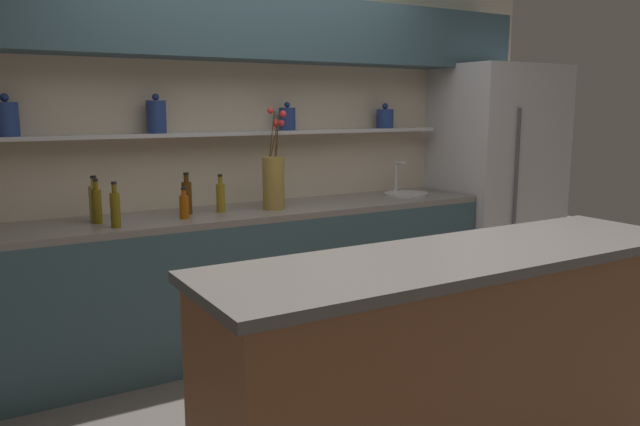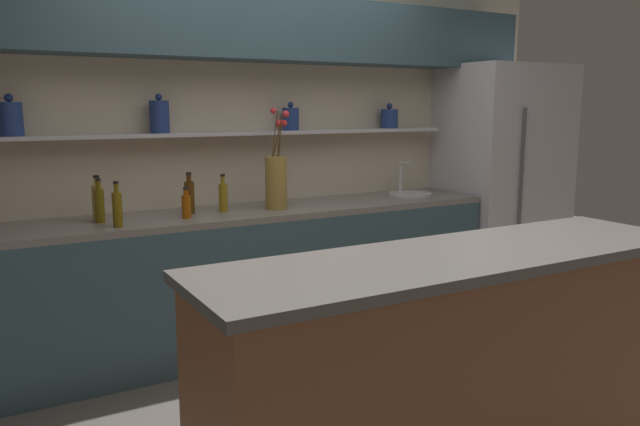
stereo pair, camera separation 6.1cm
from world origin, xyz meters
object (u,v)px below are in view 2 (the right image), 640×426
(sink_fixture, at_px, (409,193))
(bottle_oil_0, at_px, (223,196))
(refrigerator, at_px, (501,184))
(bottle_oil_2, at_px, (100,204))
(bottle_sauce_3, at_px, (186,205))
(bottle_spirit_5, at_px, (98,202))
(flower_vase, at_px, (276,180))
(bottle_spirit_4, at_px, (189,196))
(bottle_oil_1, at_px, (117,208))

(sink_fixture, distance_m, bottle_oil_0, 1.49)
(refrigerator, height_order, bottle_oil_2, refrigerator)
(sink_fixture, xyz_separation_m, bottle_oil_0, (-1.49, 0.00, 0.08))
(bottle_sauce_3, height_order, bottle_spirit_5, bottle_spirit_5)
(refrigerator, height_order, bottle_spirit_5, refrigerator)
(refrigerator, xyz_separation_m, flower_vase, (-2.04, -0.01, 0.16))
(bottle_oil_0, relative_size, bottle_oil_2, 0.94)
(refrigerator, distance_m, bottle_spirit_4, 2.60)
(sink_fixture, xyz_separation_m, bottle_sauce_3, (-1.77, -0.11, 0.06))
(flower_vase, height_order, bottle_oil_0, flower_vase)
(bottle_oil_0, bearing_deg, bottle_oil_2, -179.87)
(flower_vase, distance_m, bottle_oil_2, 1.11)
(refrigerator, distance_m, bottle_sauce_3, 2.67)
(bottle_spirit_4, bearing_deg, bottle_oil_0, -11.47)
(refrigerator, relative_size, bottle_spirit_5, 7.08)
(sink_fixture, height_order, bottle_oil_1, bottle_oil_1)
(bottle_oil_1, distance_m, bottle_sauce_3, 0.42)
(bottle_spirit_4, bearing_deg, bottle_sauce_3, -114.46)
(bottle_spirit_5, bearing_deg, refrigerator, -2.13)
(flower_vase, bearing_deg, bottle_sauce_3, -175.16)
(bottle_oil_2, xyz_separation_m, bottle_spirit_5, (0.00, 0.07, 0.01))
(flower_vase, xyz_separation_m, bottle_oil_0, (-0.35, 0.06, -0.09))
(bottle_oil_0, relative_size, bottle_oil_1, 0.94)
(refrigerator, height_order, sink_fixture, refrigerator)
(bottle_sauce_3, height_order, bottle_spirit_4, bottle_spirit_4)
(bottle_oil_0, xyz_separation_m, bottle_sauce_3, (-0.28, -0.11, -0.02))
(sink_fixture, height_order, bottle_sauce_3, sink_fixture)
(refrigerator, bearing_deg, bottle_oil_2, 179.14)
(bottle_sauce_3, bearing_deg, bottle_oil_1, -170.25)
(sink_fixture, xyz_separation_m, bottle_spirit_4, (-1.70, 0.04, 0.09))
(bottle_oil_0, height_order, bottle_spirit_4, bottle_spirit_4)
(sink_fixture, relative_size, bottle_spirit_4, 1.27)
(bottle_spirit_4, bearing_deg, refrigerator, -2.00)
(bottle_oil_1, relative_size, bottle_spirit_5, 0.95)
(bottle_oil_2, bearing_deg, flower_vase, -2.99)
(bottle_sauce_3, distance_m, bottle_spirit_5, 0.51)
(refrigerator, bearing_deg, bottle_sauce_3, -178.64)
(refrigerator, bearing_deg, flower_vase, -179.71)
(refrigerator, xyz_separation_m, bottle_spirit_4, (-2.60, 0.09, 0.08))
(bottle_oil_2, bearing_deg, bottle_spirit_4, 4.55)
(refrigerator, distance_m, sink_fixture, 0.91)
(bottle_oil_1, height_order, bottle_oil_2, bottle_oil_2)
(bottle_spirit_5, bearing_deg, bottle_spirit_4, -2.74)
(sink_fixture, relative_size, bottle_oil_1, 1.29)
(bottle_oil_0, distance_m, bottle_spirit_5, 0.76)
(sink_fixture, xyz_separation_m, bottle_oil_1, (-2.18, -0.18, 0.09))
(flower_vase, height_order, bottle_oil_1, flower_vase)
(flower_vase, distance_m, bottle_spirit_4, 0.57)
(bottle_oil_0, xyz_separation_m, bottle_oil_2, (-0.76, -0.00, 0.01))
(refrigerator, relative_size, bottle_spirit_4, 7.33)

